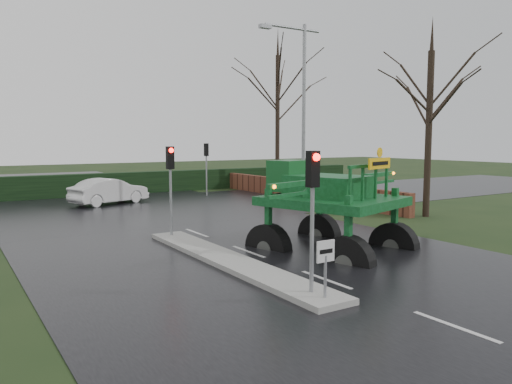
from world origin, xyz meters
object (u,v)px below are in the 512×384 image
white_sedan (110,204)px  street_light_right (299,99)px  traffic_signal_near (313,191)px  traffic_signal_far (206,157)px  crop_sprayer (343,196)px  traffic_signal_mid (170,171)px  keep_left_sign (325,259)px

white_sedan → street_light_right: bearing=-148.6°
traffic_signal_near → traffic_signal_far: 22.42m
traffic_signal_near → crop_sprayer: crop_sprayer is taller
traffic_signal_far → street_light_right: bearing=101.9°
traffic_signal_near → street_light_right: size_ratio=0.35×
traffic_signal_mid → white_sedan: bearing=85.3°
crop_sprayer → traffic_signal_far: bearing=59.0°
traffic_signal_far → crop_sprayer: 19.37m
crop_sprayer → white_sedan: size_ratio=1.65×
traffic_signal_near → street_light_right: (9.49, 13.01, 3.40)m
white_sedan → crop_sprayer: bearing=167.3°
traffic_signal_mid → traffic_signal_far: (7.80, 12.52, 0.00)m
traffic_signal_near → traffic_signal_mid: size_ratio=1.00×
traffic_signal_near → traffic_signal_mid: bearing=90.0°
street_light_right → white_sedan: street_light_right is taller
traffic_signal_far → crop_sprayer: size_ratio=0.46×
traffic_signal_mid → traffic_signal_far: 14.75m
traffic_signal_mid → white_sedan: size_ratio=0.77×
traffic_signal_near → white_sedan: size_ratio=0.77×
traffic_signal_mid → traffic_signal_near: bearing=-90.0°
street_light_right → crop_sprayer: bearing=-121.1°
keep_left_sign → traffic_signal_near: traffic_signal_near is taller
keep_left_sign → crop_sprayer: 4.20m
traffic_signal_mid → crop_sprayer: (3.00, -6.24, -0.51)m
traffic_signal_near → street_light_right: street_light_right is taller
keep_left_sign → crop_sprayer: bearing=42.5°
keep_left_sign → street_light_right: bearing=54.9°
keep_left_sign → street_light_right: (9.49, 13.50, 4.93)m
street_light_right → white_sedan: (-8.54, 7.00, -5.99)m
traffic_signal_near → traffic_signal_far: size_ratio=1.00×
keep_left_sign → crop_sprayer: crop_sprayer is taller
traffic_signal_far → keep_left_sign: bearing=70.1°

